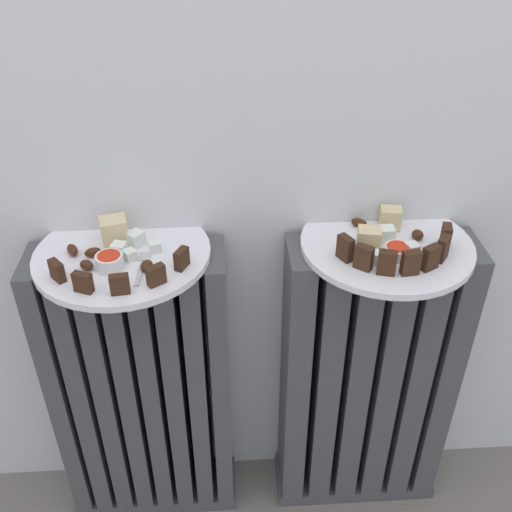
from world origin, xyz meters
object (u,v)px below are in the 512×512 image
plate_right (386,245)px  fork (142,266)px  radiator_left (144,394)px  jam_bowl_right (397,251)px  jam_bowl_left (110,261)px  radiator_right (366,383)px  plate_left (123,254)px

plate_right → fork: (-0.42, -0.05, 0.01)m
radiator_left → jam_bowl_right: 0.59m
plate_right → jam_bowl_left: 0.47m
radiator_right → plate_right: bearing=90.0°
radiator_right → plate_left: size_ratio=2.22×
plate_right → jam_bowl_right: size_ratio=6.57×
radiator_left → jam_bowl_right: jam_bowl_right is taller
radiator_left → radiator_right: 0.45m
plate_left → fork: 0.06m
plate_left → radiator_right: bearing=-0.0°
jam_bowl_left → fork: bearing=1.8°
plate_right → jam_bowl_left: jam_bowl_left is taller
plate_right → jam_bowl_left: (-0.47, -0.05, 0.02)m
radiator_right → jam_bowl_right: (0.01, -0.05, 0.36)m
radiator_left → plate_right: bearing=0.0°
radiator_right → jam_bowl_right: bearing=-83.3°
radiator_right → fork: size_ratio=7.25×
jam_bowl_right → plate_right: bearing=96.7°
plate_right → radiator_left: bearing=-180.0°
fork → jam_bowl_left: bearing=-178.2°
plate_left → jam_bowl_left: (-0.01, -0.05, 0.02)m
radiator_left → radiator_right: (0.45, 0.00, 0.00)m
radiator_left → jam_bowl_right: bearing=-5.6°
radiator_right → jam_bowl_left: 0.59m
radiator_right → fork: (-0.42, -0.05, 0.35)m
plate_right → fork: fork is taller
fork → plate_right: bearing=6.6°
plate_left → plate_right: 0.45m
radiator_right → plate_right: (0.00, 0.00, 0.34)m
plate_left → jam_bowl_right: 0.46m
radiator_right → plate_right: plate_right is taller
plate_left → plate_right: bearing=0.0°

